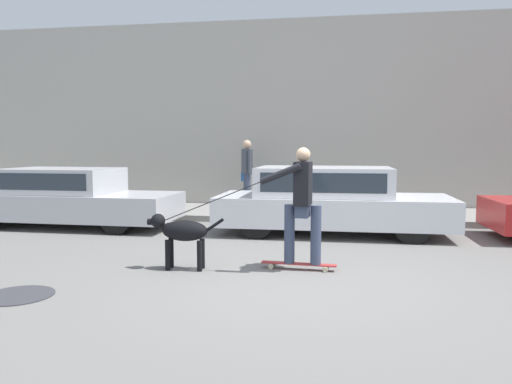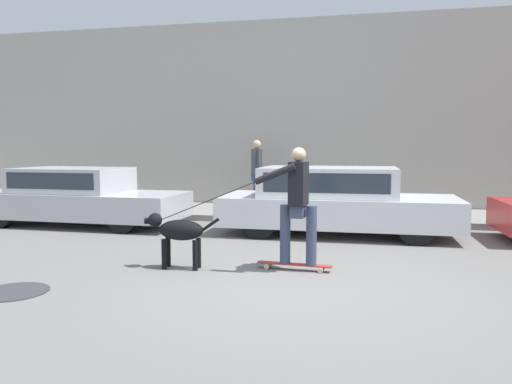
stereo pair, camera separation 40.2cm
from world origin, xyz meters
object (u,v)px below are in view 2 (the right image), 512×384
at_px(parked_car_0, 78,197).
at_px(dog, 178,232).
at_px(parked_car_1, 335,201).
at_px(pedestrian_with_bag, 256,169).
at_px(skateboarder, 297,201).

xyz_separation_m(parked_car_0, dog, (3.48, -3.15, -0.08)).
bearing_deg(parked_car_1, pedestrian_with_bag, 128.01).
distance_m(parked_car_0, parked_car_1, 5.40).
distance_m(dog, pedestrian_with_bag, 5.91).
relative_size(parked_car_0, pedestrian_with_bag, 2.66).
relative_size(skateboarder, pedestrian_with_bag, 1.42).
bearing_deg(pedestrian_with_bag, dog, -115.93).
bearing_deg(pedestrian_with_bag, parked_car_1, -80.07).
distance_m(dog, skateboarder, 1.67).
bearing_deg(skateboarder, parked_car_1, -92.15).
bearing_deg(parked_car_1, skateboarder, -96.13).
bearing_deg(pedestrian_with_bag, parked_car_0, -167.98).
bearing_deg(skateboarder, parked_car_0, -25.52).
distance_m(parked_car_1, dog, 3.69).
xyz_separation_m(dog, pedestrian_with_bag, (-0.19, 5.88, 0.58)).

